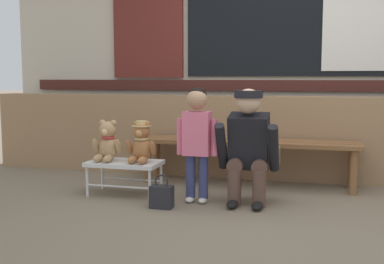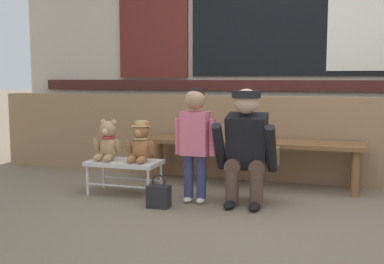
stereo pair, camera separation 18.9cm
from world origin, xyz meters
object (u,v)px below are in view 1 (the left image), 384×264
Objects in this scene: child_standing at (197,132)px; adult_crouching at (250,146)px; wooden_bench_long at (247,147)px; teddy_bear_plain at (108,142)px; handbag_on_ground at (162,196)px; teddy_bear_with_hat at (141,143)px; small_display_bench at (125,165)px.

child_standing is 1.01× the size of adult_crouching.
teddy_bear_plain is at bearing -150.27° from wooden_bench_long.
adult_crouching is 3.49× the size of handbag_on_ground.
handbag_on_ground is at bearing -48.40° from teddy_bear_with_hat.
wooden_bench_long is 5.78× the size of teddy_bear_with_hat.
child_standing is 0.60m from handbag_on_ground.
wooden_bench_long is 0.70m from adult_crouching.
teddy_bear_plain is at bearing -179.87° from teddy_bear_with_hat.
handbag_on_ground is at bearing -118.28° from wooden_bench_long.
child_standing reaches higher than handbag_on_ground.
teddy_bear_plain is at bearing 178.99° from adult_crouching.
teddy_bear_with_hat is at bearing 131.60° from handbag_on_ground.
wooden_bench_long is 2.21× the size of adult_crouching.
wooden_bench_long is 1.20m from small_display_bench.
small_display_bench is at bearing -0.51° from teddy_bear_plain.
small_display_bench is at bearing 172.45° from child_standing.
child_standing is at bearing -10.02° from teddy_bear_with_hat.
adult_crouching is at bearing -1.39° from teddy_bear_with_hat.
handbag_on_ground is at bearing -36.09° from small_display_bench.
adult_crouching is at bearing -1.01° from teddy_bear_plain.
teddy_bear_plain reaches higher than small_display_bench.
child_standing is (-0.31, -0.75, 0.22)m from wooden_bench_long.
small_display_bench is (-0.99, -0.66, -0.11)m from wooden_bench_long.
child_standing is at bearing -112.22° from wooden_bench_long.
teddy_bear_with_hat reaches higher than wooden_bench_long.
child_standing is at bearing 46.83° from handbag_on_ground.
adult_crouching is at bearing -1.08° from small_display_bench.
teddy_bear_plain is 0.86m from child_standing.
child_standing reaches higher than small_display_bench.
teddy_bear_plain and teddy_bear_with_hat have the same top height.
wooden_bench_long is at bearing 100.05° from adult_crouching.
teddy_bear_plain is (-0.16, 0.00, 0.20)m from small_display_bench.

